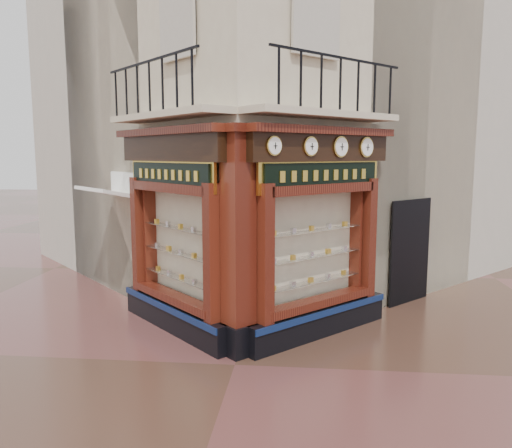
# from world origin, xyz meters

# --- Properties ---
(ground) EXTENTS (80.00, 80.00, 0.00)m
(ground) POSITION_xyz_m (0.00, 0.00, 0.00)
(ground) COLOR #492E22
(ground) RESTS_ON ground
(main_building) EXTENTS (11.31, 11.31, 12.00)m
(main_building) POSITION_xyz_m (0.00, 6.16, 6.00)
(main_building) COLOR beige
(main_building) RESTS_ON ground
(neighbour_left) EXTENTS (11.31, 11.31, 11.00)m
(neighbour_left) POSITION_xyz_m (-2.47, 8.63, 5.50)
(neighbour_left) COLOR #B4AD9D
(neighbour_left) RESTS_ON ground
(neighbour_right) EXTENTS (11.31, 11.31, 11.00)m
(neighbour_right) POSITION_xyz_m (2.47, 8.63, 5.50)
(neighbour_right) COLOR #B4AD9D
(neighbour_right) RESTS_ON ground
(shopfront_left) EXTENTS (2.86, 2.86, 3.98)m
(shopfront_left) POSITION_xyz_m (-1.41, 1.57, 1.98)
(shopfront_left) COLOR black
(shopfront_left) RESTS_ON ground
(shopfront_right) EXTENTS (2.86, 2.86, 3.98)m
(shopfront_right) POSITION_xyz_m (1.41, 1.57, 1.98)
(shopfront_right) COLOR black
(shopfront_right) RESTS_ON ground
(corner_pilaster) EXTENTS (0.85, 0.85, 3.98)m
(corner_pilaster) POSITION_xyz_m (0.00, 0.50, 1.95)
(corner_pilaster) COLOR black
(corner_pilaster) RESTS_ON ground
(balcony) EXTENTS (5.94, 2.97, 1.03)m
(balcony) POSITION_xyz_m (0.00, 1.49, 4.22)
(balcony) COLOR beige
(balcony) RESTS_ON ground
(clock_a) EXTENTS (0.26, 0.26, 0.32)m
(clock_a) POSITION_xyz_m (0.61, 0.50, 3.62)
(clock_a) COLOR gold
(clock_a) RESTS_ON ground
(clock_b) EXTENTS (0.28, 0.28, 0.35)m
(clock_b) POSITION_xyz_m (1.22, 1.11, 3.62)
(clock_b) COLOR gold
(clock_b) RESTS_ON ground
(clock_c) EXTENTS (0.31, 0.31, 0.39)m
(clock_c) POSITION_xyz_m (1.78, 1.67, 3.62)
(clock_c) COLOR gold
(clock_c) RESTS_ON ground
(clock_d) EXTENTS (0.31, 0.31, 0.39)m
(clock_d) POSITION_xyz_m (2.31, 2.21, 3.62)
(clock_d) COLOR gold
(clock_d) RESTS_ON ground
(awning) EXTENTS (1.89, 1.89, 0.29)m
(awning) POSITION_xyz_m (-3.30, 3.09, 0.00)
(awning) COLOR white
(awning) RESTS_ON ground
(signboard_left) EXTENTS (2.19, 2.19, 0.59)m
(signboard_left) POSITION_xyz_m (-1.46, 1.51, 3.10)
(signboard_left) COLOR #E9BD44
(signboard_left) RESTS_ON ground
(signboard_right) EXTENTS (2.27, 2.27, 0.61)m
(signboard_right) POSITION_xyz_m (1.46, 1.51, 3.10)
(signboard_right) COLOR #E9BD44
(signboard_right) RESTS_ON ground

